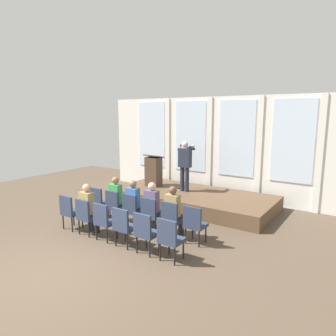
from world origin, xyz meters
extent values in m
plane|color=brown|center=(0.00, 0.00, 0.00)|extent=(17.71, 17.71, 0.00)
cube|color=silver|center=(0.00, 6.81, 1.82)|extent=(9.24, 0.10, 3.65)
cube|color=silver|center=(-2.77, 6.75, 2.19)|extent=(1.29, 0.04, 2.64)
cube|color=silver|center=(-1.98, 6.76, 1.82)|extent=(0.20, 0.08, 3.65)
cube|color=silver|center=(-0.92, 6.75, 2.19)|extent=(1.29, 0.04, 2.64)
cube|color=silver|center=(-0.13, 6.76, 1.82)|extent=(0.20, 0.08, 3.65)
cube|color=silver|center=(0.92, 6.75, 2.19)|extent=(1.29, 0.04, 2.64)
cube|color=silver|center=(1.72, 6.76, 1.82)|extent=(0.20, 0.08, 3.65)
cube|color=silver|center=(2.77, 6.75, 2.19)|extent=(1.29, 0.04, 2.64)
cube|color=silver|center=(3.57, 6.76, 1.82)|extent=(0.20, 0.08, 3.65)
cube|color=brown|center=(0.00, 5.29, 0.22)|extent=(5.36, 2.44, 0.44)
cylinder|color=#232838|center=(-0.38, 5.30, 0.86)|extent=(0.14, 0.14, 0.83)
cylinder|color=#232838|center=(-0.20, 5.30, 0.86)|extent=(0.14, 0.14, 0.83)
cube|color=#232838|center=(-0.29, 5.30, 1.59)|extent=(0.42, 0.22, 0.62)
cube|color=maroon|center=(-0.29, 5.41, 1.66)|extent=(0.06, 0.01, 0.37)
sphere|color=beige|center=(-0.29, 5.31, 2.04)|extent=(0.21, 0.21, 0.21)
cylinder|color=#232838|center=(-0.53, 5.38, 1.68)|extent=(0.09, 0.28, 0.45)
cylinder|color=#232838|center=(-0.13, 5.43, 1.90)|extent=(0.15, 0.36, 0.15)
cylinder|color=#232838|center=(-0.18, 5.56, 1.91)|extent=(0.11, 0.34, 0.15)
sphere|color=beige|center=(-0.27, 5.83, 1.95)|extent=(0.10, 0.10, 0.10)
cylinder|color=black|center=(-0.63, 5.58, 0.46)|extent=(0.28, 0.28, 0.03)
cylinder|color=black|center=(-0.63, 5.58, 1.20)|extent=(0.02, 0.02, 1.45)
sphere|color=#262626|center=(-0.63, 5.58, 1.96)|extent=(0.07, 0.07, 0.07)
cube|color=#4C3828|center=(-1.64, 5.34, 0.97)|extent=(0.52, 0.40, 1.05)
cube|color=#4C3828|center=(-1.64, 5.36, 1.53)|extent=(0.60, 0.48, 0.14)
cylinder|color=black|center=(-1.41, 2.87, 0.20)|extent=(0.04, 0.04, 0.40)
cylinder|color=black|center=(-1.77, 2.87, 0.20)|extent=(0.04, 0.04, 0.40)
cylinder|color=black|center=(-1.41, 2.53, 0.20)|extent=(0.04, 0.04, 0.40)
cylinder|color=black|center=(-1.77, 2.53, 0.20)|extent=(0.04, 0.04, 0.40)
cube|color=#2D3851|center=(-1.59, 2.70, 0.44)|extent=(0.46, 0.44, 0.08)
cube|color=#2D3851|center=(-1.59, 2.51, 0.71)|extent=(0.46, 0.06, 0.46)
cylinder|color=black|center=(-0.77, 2.87, 0.20)|extent=(0.04, 0.04, 0.40)
cylinder|color=black|center=(-1.13, 2.87, 0.20)|extent=(0.04, 0.04, 0.40)
cylinder|color=black|center=(-0.77, 2.53, 0.20)|extent=(0.04, 0.04, 0.40)
cylinder|color=black|center=(-1.13, 2.53, 0.20)|extent=(0.04, 0.04, 0.40)
cube|color=#2D3851|center=(-0.95, 2.70, 0.44)|extent=(0.46, 0.44, 0.08)
cube|color=#2D3851|center=(-0.95, 2.51, 0.71)|extent=(0.46, 0.06, 0.46)
cylinder|color=#2D2D33|center=(-1.04, 2.88, 0.22)|extent=(0.10, 0.10, 0.44)
cylinder|color=#2D2D33|center=(-0.86, 2.88, 0.22)|extent=(0.10, 0.10, 0.44)
cube|color=#2D2D33|center=(-0.95, 2.76, 0.50)|extent=(0.34, 0.36, 0.12)
cube|color=green|center=(-0.95, 2.65, 0.83)|extent=(0.36, 0.20, 0.55)
sphere|color=#8C6647|center=(-0.95, 2.67, 1.22)|extent=(0.20, 0.20, 0.20)
cylinder|color=black|center=(-0.14, 2.87, 0.20)|extent=(0.04, 0.04, 0.40)
cylinder|color=black|center=(-0.50, 2.87, 0.20)|extent=(0.04, 0.04, 0.40)
cylinder|color=black|center=(-0.14, 2.53, 0.20)|extent=(0.04, 0.04, 0.40)
cylinder|color=black|center=(-0.50, 2.53, 0.20)|extent=(0.04, 0.04, 0.40)
cube|color=#2D3851|center=(-0.32, 2.70, 0.44)|extent=(0.46, 0.44, 0.08)
cube|color=#2D3851|center=(-0.32, 2.51, 0.71)|extent=(0.46, 0.06, 0.46)
cylinder|color=#2D2D33|center=(-0.41, 2.88, 0.22)|extent=(0.10, 0.10, 0.44)
cylinder|color=#2D2D33|center=(-0.23, 2.88, 0.22)|extent=(0.10, 0.10, 0.44)
cube|color=#2D2D33|center=(-0.32, 2.76, 0.50)|extent=(0.34, 0.36, 0.12)
cube|color=#3366A5|center=(-0.32, 2.65, 0.83)|extent=(0.36, 0.20, 0.53)
sphere|color=#8C6647|center=(-0.32, 2.67, 1.20)|extent=(0.20, 0.20, 0.20)
cylinder|color=black|center=(0.50, 2.87, 0.20)|extent=(0.04, 0.04, 0.40)
cylinder|color=black|center=(0.14, 2.87, 0.20)|extent=(0.04, 0.04, 0.40)
cylinder|color=black|center=(0.50, 2.53, 0.20)|extent=(0.04, 0.04, 0.40)
cylinder|color=black|center=(0.14, 2.53, 0.20)|extent=(0.04, 0.04, 0.40)
cube|color=#2D3851|center=(0.32, 2.70, 0.44)|extent=(0.46, 0.44, 0.08)
cube|color=#2D3851|center=(0.32, 2.51, 0.71)|extent=(0.46, 0.06, 0.46)
cylinder|color=#2D2D33|center=(0.23, 2.88, 0.22)|extent=(0.10, 0.10, 0.44)
cylinder|color=#2D2D33|center=(0.41, 2.88, 0.22)|extent=(0.10, 0.10, 0.44)
cube|color=#2D2D33|center=(0.32, 2.76, 0.50)|extent=(0.34, 0.36, 0.12)
cube|color=#594C72|center=(0.32, 2.65, 0.84)|extent=(0.36, 0.20, 0.55)
sphere|color=beige|center=(0.32, 2.67, 1.22)|extent=(0.20, 0.20, 0.20)
cylinder|color=black|center=(1.13, 2.87, 0.20)|extent=(0.04, 0.04, 0.40)
cylinder|color=black|center=(0.77, 2.87, 0.20)|extent=(0.04, 0.04, 0.40)
cylinder|color=black|center=(1.13, 2.53, 0.20)|extent=(0.04, 0.04, 0.40)
cylinder|color=black|center=(0.77, 2.53, 0.20)|extent=(0.04, 0.04, 0.40)
cube|color=#2D3851|center=(0.95, 2.70, 0.44)|extent=(0.46, 0.44, 0.08)
cube|color=#2D3851|center=(0.95, 2.51, 0.71)|extent=(0.46, 0.06, 0.46)
cylinder|color=#2D2D33|center=(0.86, 2.88, 0.22)|extent=(0.10, 0.10, 0.44)
cylinder|color=#2D2D33|center=(1.04, 2.88, 0.22)|extent=(0.10, 0.10, 0.44)
cube|color=#2D2D33|center=(0.95, 2.76, 0.50)|extent=(0.34, 0.36, 0.12)
cube|color=#997F4C|center=(0.95, 2.65, 0.83)|extent=(0.36, 0.20, 0.54)
sphere|color=brown|center=(0.95, 2.67, 1.21)|extent=(0.20, 0.20, 0.20)
cylinder|color=black|center=(1.77, 2.87, 0.20)|extent=(0.04, 0.04, 0.40)
cylinder|color=black|center=(1.41, 2.87, 0.20)|extent=(0.04, 0.04, 0.40)
cylinder|color=black|center=(1.77, 2.53, 0.20)|extent=(0.04, 0.04, 0.40)
cylinder|color=black|center=(1.41, 2.53, 0.20)|extent=(0.04, 0.04, 0.40)
cube|color=#2D3851|center=(1.59, 2.70, 0.44)|extent=(0.46, 0.44, 0.08)
cube|color=#2D3851|center=(1.59, 2.51, 0.71)|extent=(0.46, 0.06, 0.46)
cylinder|color=black|center=(-1.41, 1.83, 0.20)|extent=(0.04, 0.04, 0.40)
cylinder|color=black|center=(-1.77, 1.83, 0.20)|extent=(0.04, 0.04, 0.40)
cylinder|color=black|center=(-1.41, 1.49, 0.20)|extent=(0.04, 0.04, 0.40)
cylinder|color=black|center=(-1.77, 1.49, 0.20)|extent=(0.04, 0.04, 0.40)
cube|color=#2D3851|center=(-1.59, 1.66, 0.44)|extent=(0.46, 0.44, 0.08)
cube|color=#2D3851|center=(-1.59, 1.47, 0.71)|extent=(0.46, 0.06, 0.46)
cylinder|color=black|center=(-0.77, 1.83, 0.20)|extent=(0.04, 0.04, 0.40)
cylinder|color=black|center=(-1.13, 1.83, 0.20)|extent=(0.04, 0.04, 0.40)
cylinder|color=black|center=(-0.77, 1.49, 0.20)|extent=(0.04, 0.04, 0.40)
cylinder|color=black|center=(-1.13, 1.49, 0.20)|extent=(0.04, 0.04, 0.40)
cube|color=#2D3851|center=(-0.95, 1.66, 0.44)|extent=(0.46, 0.44, 0.08)
cube|color=#2D3851|center=(-0.95, 1.47, 0.71)|extent=(0.46, 0.06, 0.46)
cylinder|color=#2D2D33|center=(-1.04, 1.84, 0.22)|extent=(0.10, 0.10, 0.44)
cylinder|color=#2D2D33|center=(-0.86, 1.84, 0.22)|extent=(0.10, 0.10, 0.44)
cube|color=#2D2D33|center=(-0.95, 1.72, 0.50)|extent=(0.34, 0.36, 0.12)
cube|color=#997F4C|center=(-0.95, 1.61, 0.83)|extent=(0.36, 0.20, 0.55)
sphere|color=tan|center=(-0.95, 1.63, 1.22)|extent=(0.20, 0.20, 0.20)
cylinder|color=black|center=(-0.14, 1.83, 0.20)|extent=(0.04, 0.04, 0.40)
cylinder|color=black|center=(-0.50, 1.83, 0.20)|extent=(0.04, 0.04, 0.40)
cylinder|color=black|center=(-0.14, 1.49, 0.20)|extent=(0.04, 0.04, 0.40)
cylinder|color=black|center=(-0.50, 1.49, 0.20)|extent=(0.04, 0.04, 0.40)
cube|color=#2D3851|center=(-0.32, 1.66, 0.44)|extent=(0.46, 0.44, 0.08)
cube|color=#2D3851|center=(-0.32, 1.47, 0.71)|extent=(0.46, 0.06, 0.46)
cylinder|color=black|center=(0.50, 1.83, 0.20)|extent=(0.04, 0.04, 0.40)
cylinder|color=black|center=(0.14, 1.83, 0.20)|extent=(0.04, 0.04, 0.40)
cylinder|color=black|center=(0.50, 1.49, 0.20)|extent=(0.04, 0.04, 0.40)
cylinder|color=black|center=(0.14, 1.49, 0.20)|extent=(0.04, 0.04, 0.40)
cube|color=#2D3851|center=(0.32, 1.66, 0.44)|extent=(0.46, 0.44, 0.08)
cube|color=#2D3851|center=(0.32, 1.47, 0.71)|extent=(0.46, 0.06, 0.46)
cylinder|color=black|center=(1.13, 1.83, 0.20)|extent=(0.04, 0.04, 0.40)
cylinder|color=black|center=(0.77, 1.83, 0.20)|extent=(0.04, 0.04, 0.40)
cylinder|color=black|center=(1.13, 1.49, 0.20)|extent=(0.04, 0.04, 0.40)
cylinder|color=black|center=(0.77, 1.49, 0.20)|extent=(0.04, 0.04, 0.40)
cube|color=#2D3851|center=(0.95, 1.66, 0.44)|extent=(0.46, 0.44, 0.08)
cube|color=#2D3851|center=(0.95, 1.47, 0.71)|extent=(0.46, 0.06, 0.46)
cylinder|color=black|center=(1.77, 1.83, 0.20)|extent=(0.04, 0.04, 0.40)
cylinder|color=black|center=(1.41, 1.83, 0.20)|extent=(0.04, 0.04, 0.40)
cylinder|color=black|center=(1.77, 1.49, 0.20)|extent=(0.04, 0.04, 0.40)
cylinder|color=black|center=(1.41, 1.49, 0.20)|extent=(0.04, 0.04, 0.40)
cube|color=#2D3851|center=(1.59, 1.66, 0.44)|extent=(0.46, 0.44, 0.08)
cube|color=#2D3851|center=(1.59, 1.47, 0.71)|extent=(0.46, 0.06, 0.46)
camera|label=1|loc=(4.87, -3.33, 3.04)|focal=32.48mm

